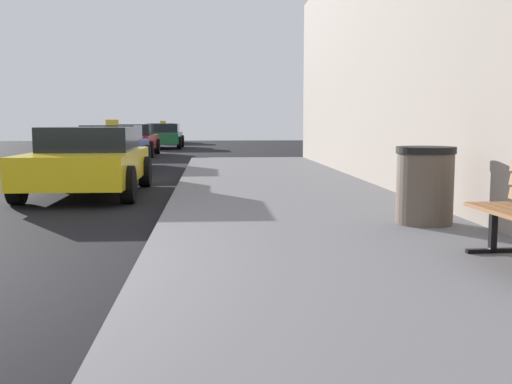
# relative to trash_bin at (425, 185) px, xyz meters

# --- Properties ---
(sidewalk) EXTENTS (4.00, 32.00, 0.15)m
(sidewalk) POSITION_rel_trash_bin_xyz_m (-1.21, -2.11, -0.54)
(sidewalk) COLOR slate
(sidewalk) RESTS_ON ground_plane
(trash_bin) EXTENTS (0.70, 0.70, 0.92)m
(trash_bin) POSITION_rel_trash_bin_xyz_m (0.00, 0.00, 0.00)
(trash_bin) COLOR brown
(trash_bin) RESTS_ON sidewalk
(car_yellow) EXTENTS (2.05, 4.16, 1.27)m
(car_yellow) POSITION_rel_trash_bin_xyz_m (-4.86, 4.61, 0.03)
(car_yellow) COLOR yellow
(car_yellow) RESTS_ON ground_plane
(car_blue) EXTENTS (1.92, 4.58, 1.43)m
(car_blue) POSITION_rel_trash_bin_xyz_m (-5.43, 10.92, 0.03)
(car_blue) COLOR #233899
(car_blue) RESTS_ON ground_plane
(car_red) EXTENTS (1.93, 4.54, 1.27)m
(car_red) POSITION_rel_trash_bin_xyz_m (-5.72, 17.96, 0.03)
(car_red) COLOR red
(car_red) RESTS_ON ground_plane
(car_green) EXTENTS (2.06, 4.49, 1.27)m
(car_green) POSITION_rel_trash_bin_xyz_m (-5.06, 25.10, 0.03)
(car_green) COLOR #196638
(car_green) RESTS_ON ground_plane
(car_silver) EXTENTS (2.04, 4.51, 1.43)m
(car_silver) POSITION_rel_trash_bin_xyz_m (-5.68, 33.14, 0.03)
(car_silver) COLOR #B7B7BF
(car_silver) RESTS_ON ground_plane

